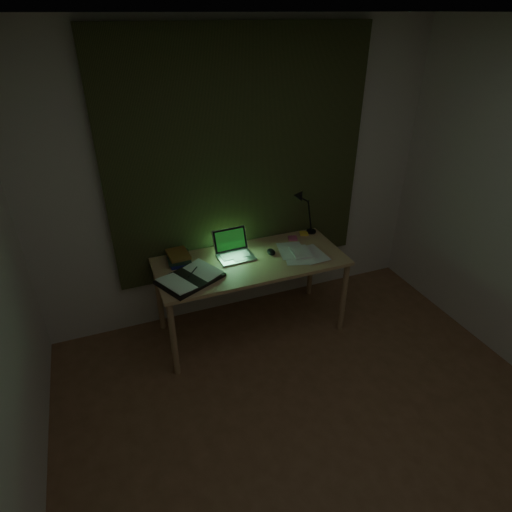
{
  "coord_description": "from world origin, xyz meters",
  "views": [
    {
      "loc": [
        -1.13,
        -1.27,
        2.51
      ],
      "look_at": [
        -0.06,
        1.46,
        0.82
      ],
      "focal_mm": 30.0,
      "sensor_mm": 36.0,
      "label": 1
    }
  ],
  "objects_px": {
    "loose_papers": "(294,252)",
    "laptop": "(236,247)",
    "open_textbook": "(190,278)",
    "book_stack": "(178,257)",
    "desk_lamp": "(313,208)",
    "desk": "(251,296)"
  },
  "relations": [
    {
      "from": "loose_papers",
      "to": "laptop",
      "type": "bearing_deg",
      "value": 168.11
    },
    {
      "from": "open_textbook",
      "to": "book_stack",
      "type": "relative_size",
      "value": 2.09
    },
    {
      "from": "book_stack",
      "to": "loose_papers",
      "type": "distance_m",
      "value": 0.98
    },
    {
      "from": "laptop",
      "to": "open_textbook",
      "type": "height_order",
      "value": "laptop"
    },
    {
      "from": "open_textbook",
      "to": "desk_lamp",
      "type": "xyz_separation_m",
      "value": [
        1.24,
        0.39,
        0.22
      ]
    },
    {
      "from": "desk",
      "to": "loose_papers",
      "type": "relative_size",
      "value": 4.33
    },
    {
      "from": "laptop",
      "to": "book_stack",
      "type": "height_order",
      "value": "laptop"
    },
    {
      "from": "book_stack",
      "to": "laptop",
      "type": "bearing_deg",
      "value": -13.66
    },
    {
      "from": "loose_papers",
      "to": "open_textbook",
      "type": "bearing_deg",
      "value": -174.58
    },
    {
      "from": "laptop",
      "to": "book_stack",
      "type": "distance_m",
      "value": 0.48
    },
    {
      "from": "desk",
      "to": "loose_papers",
      "type": "distance_m",
      "value": 0.54
    },
    {
      "from": "loose_papers",
      "to": "desk_lamp",
      "type": "bearing_deg",
      "value": 43.31
    },
    {
      "from": "laptop",
      "to": "open_textbook",
      "type": "distance_m",
      "value": 0.49
    },
    {
      "from": "loose_papers",
      "to": "desk_lamp",
      "type": "distance_m",
      "value": 0.49
    },
    {
      "from": "desk",
      "to": "book_stack",
      "type": "bearing_deg",
      "value": 161.22
    },
    {
      "from": "laptop",
      "to": "loose_papers",
      "type": "distance_m",
      "value": 0.51
    },
    {
      "from": "desk",
      "to": "open_textbook",
      "type": "distance_m",
      "value": 0.67
    },
    {
      "from": "book_stack",
      "to": "loose_papers",
      "type": "height_order",
      "value": "book_stack"
    },
    {
      "from": "book_stack",
      "to": "desk_lamp",
      "type": "xyz_separation_m",
      "value": [
        1.27,
        0.08,
        0.2
      ]
    },
    {
      "from": "desk",
      "to": "laptop",
      "type": "xyz_separation_m",
      "value": [
        -0.1,
        0.08,
        0.46
      ]
    },
    {
      "from": "open_textbook",
      "to": "desk",
      "type": "bearing_deg",
      "value": -14.01
    },
    {
      "from": "laptop",
      "to": "desk_lamp",
      "type": "relative_size",
      "value": 0.69
    }
  ]
}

